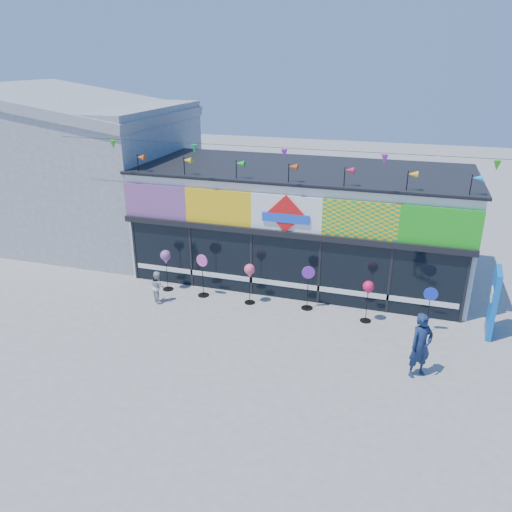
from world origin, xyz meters
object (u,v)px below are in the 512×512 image
at_px(blue_sign, 493,302).
at_px(spinner_0, 166,258).
at_px(spinner_4, 368,289).
at_px(child, 158,287).
at_px(spinner_2, 250,272).
at_px(spinner_1, 203,274).
at_px(spinner_5, 429,309).
at_px(adult_man, 421,346).
at_px(spinner_3, 308,287).

distance_m(blue_sign, spinner_0, 10.77).
bearing_deg(spinner_4, child, -174.22).
height_order(blue_sign, spinner_2, blue_sign).
relative_size(blue_sign, spinner_1, 1.35).
height_order(spinner_2, spinner_5, spinner_5).
height_order(spinner_0, adult_man, adult_man).
relative_size(blue_sign, adult_man, 1.17).
distance_m(spinner_0, spinner_3, 5.16).
bearing_deg(blue_sign, spinner_2, -173.36).
bearing_deg(blue_sign, spinner_0, -174.49).
distance_m(spinner_2, spinner_3, 2.01).
xyz_separation_m(spinner_1, adult_man, (7.30, -2.73, 0.08)).
relative_size(spinner_4, child, 1.26).
relative_size(spinner_1, spinner_4, 1.11).
distance_m(spinner_2, spinner_4, 3.94).
xyz_separation_m(spinner_0, spinner_2, (3.18, -0.13, -0.07)).
bearing_deg(spinner_1, spinner_0, 176.83).
xyz_separation_m(spinner_3, child, (-5.02, -1.01, -0.25)).
relative_size(spinner_2, spinner_5, 0.96).
height_order(spinner_1, spinner_5, spinner_1).
distance_m(adult_man, child, 8.81).
relative_size(blue_sign, spinner_2, 1.47).
bearing_deg(blue_sign, spinner_5, -160.95).
height_order(blue_sign, spinner_3, blue_sign).
height_order(spinner_4, child, spinner_4).
height_order(spinner_0, spinner_2, spinner_0).
relative_size(blue_sign, spinner_0, 1.38).
distance_m(spinner_2, child, 3.22).
bearing_deg(spinner_2, spinner_0, 177.69).
relative_size(spinner_3, child, 1.37).
relative_size(adult_man, child, 1.62).
height_order(blue_sign, child, blue_sign).
relative_size(spinner_4, adult_man, 0.78).
height_order(spinner_1, spinner_4, spinner_1).
relative_size(spinner_0, spinner_4, 1.09).
bearing_deg(spinner_4, spinner_1, 178.32).
distance_m(spinner_0, spinner_1, 1.48).
distance_m(spinner_4, child, 7.05).
bearing_deg(spinner_3, spinner_4, -8.57).
bearing_deg(child, spinner_0, -41.88).
xyz_separation_m(spinner_0, spinner_4, (7.12, -0.25, -0.10)).
height_order(spinner_1, adult_man, adult_man).
xyz_separation_m(blue_sign, spinner_5, (-1.81, -0.45, -0.27)).
bearing_deg(blue_sign, spinner_4, -169.86).
relative_size(blue_sign, child, 1.89).
xyz_separation_m(spinner_1, child, (-1.31, -0.87, -0.27)).
xyz_separation_m(blue_sign, spinner_2, (-7.60, -0.20, 0.09)).
height_order(spinner_2, adult_man, adult_man).
bearing_deg(child, spinner_1, -105.38).
bearing_deg(adult_man, spinner_2, 116.40).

